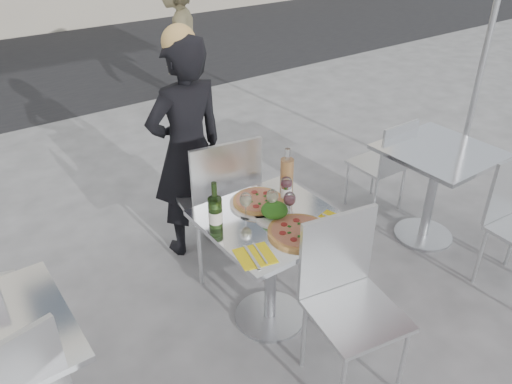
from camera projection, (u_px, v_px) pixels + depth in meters
ground at (270, 317)px, 3.15m from camera, size 80.00×80.00×0.00m
street_asphalt at (16, 68)px, 7.68m from camera, size 24.00×5.00×0.00m
main_table at (271, 249)px, 2.88m from camera, size 0.72×0.72×0.75m
side_table_right at (435, 176)px, 3.63m from camera, size 0.72×0.72×0.75m
chair_far at (220, 195)px, 3.26m from camera, size 0.54×0.55×1.03m
chair_near at (347, 289)px, 2.54m from camera, size 0.51×0.52×0.96m
side_chair_rfar at (386, 159)px, 3.97m from camera, size 0.38×0.39×0.82m
woman_diner at (187, 151)px, 3.41m from camera, size 0.60×0.41×1.59m
pedestrian_b at (178, 38)px, 6.09m from camera, size 1.08×1.17×1.58m
pizza_near at (299, 232)px, 2.64m from camera, size 0.33×0.33×0.02m
pizza_far at (258, 202)px, 2.89m from camera, size 0.33×0.33×0.03m
salad_plate at (275, 211)px, 2.77m from camera, size 0.22×0.22×0.09m
wine_bottle at (215, 213)px, 2.61m from camera, size 0.07×0.08×0.29m
carafe at (287, 175)px, 2.96m from camera, size 0.08×0.08×0.29m
sugar_shaker at (286, 193)px, 2.90m from camera, size 0.06×0.06×0.11m
wineglass_white_a at (246, 200)px, 2.73m from camera, size 0.07×0.07×0.16m
wineglass_white_b at (272, 197)px, 2.76m from camera, size 0.07×0.07×0.16m
wineglass_red_a at (290, 200)px, 2.73m from camera, size 0.07×0.07×0.16m
wineglass_red_b at (286, 184)px, 2.88m from camera, size 0.07×0.07×0.16m
napkin_left at (255, 256)px, 2.48m from camera, size 0.22×0.22×0.01m
napkin_right at (332, 222)px, 2.73m from camera, size 0.22×0.22×0.01m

